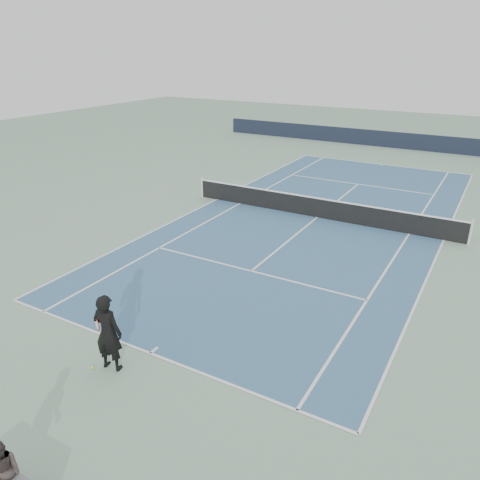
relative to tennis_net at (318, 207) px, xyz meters
The scene contains 6 objects.
ground 0.50m from the tennis_net, ahead, with size 80.00×80.00×0.00m, color gray.
court_surface 0.50m from the tennis_net, ahead, with size 10.97×23.77×0.01m, color #376082.
tennis_net is the anchor object (origin of this frame).
windscreen_far 17.89m from the tennis_net, 90.00° to the left, with size 30.00×0.25×1.20m, color black.
tennis_player 12.80m from the tennis_net, 92.09° to the right, with size 0.87×0.67×2.03m.
tennis_ball 13.11m from the tennis_net, 93.66° to the right, with size 0.07×0.07×0.07m, color yellow.
Camera 1 is at (6.99, -19.43, 7.40)m, focal length 35.00 mm.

